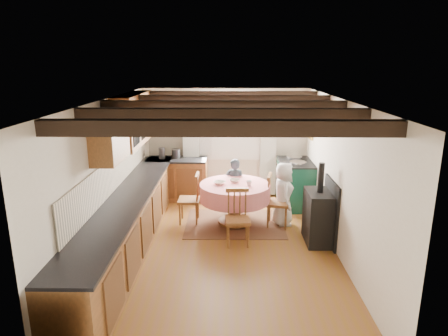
{
  "coord_description": "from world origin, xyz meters",
  "views": [
    {
      "loc": [
        0.09,
        -5.86,
        2.94
      ],
      "look_at": [
        0.0,
        0.8,
        1.15
      ],
      "focal_mm": 31.7,
      "sensor_mm": 36.0,
      "label": 1
    }
  ],
  "objects_px": {
    "chair_left": "(189,198)",
    "child_right": "(283,194)",
    "chair_right": "(278,201)",
    "cast_iron_stove": "(319,203)",
    "aga_range": "(295,183)",
    "chair_near": "(238,218)",
    "child_far": "(235,186)",
    "cup": "(249,183)",
    "dining_table": "(235,204)"
  },
  "relations": [
    {
      "from": "child_right",
      "to": "cup",
      "type": "distance_m",
      "value": 0.69
    },
    {
      "from": "chair_left",
      "to": "cast_iron_stove",
      "type": "height_order",
      "value": "cast_iron_stove"
    },
    {
      "from": "cast_iron_stove",
      "to": "child_right",
      "type": "xyz_separation_m",
      "value": [
        -0.49,
        0.75,
        -0.09
      ]
    },
    {
      "from": "cast_iron_stove",
      "to": "dining_table",
      "type": "bearing_deg",
      "value": 151.6
    },
    {
      "from": "chair_near",
      "to": "child_right",
      "type": "xyz_separation_m",
      "value": [
        0.86,
        0.86,
        0.13
      ]
    },
    {
      "from": "chair_left",
      "to": "cast_iron_stove",
      "type": "bearing_deg",
      "value": 70.34
    },
    {
      "from": "chair_near",
      "to": "child_far",
      "type": "xyz_separation_m",
      "value": [
        -0.03,
        1.44,
        0.09
      ]
    },
    {
      "from": "chair_near",
      "to": "child_far",
      "type": "bearing_deg",
      "value": 88.09
    },
    {
      "from": "cast_iron_stove",
      "to": "aga_range",
      "type": "bearing_deg",
      "value": 93.59
    },
    {
      "from": "chair_right",
      "to": "cup",
      "type": "relative_size",
      "value": 9.99
    },
    {
      "from": "dining_table",
      "to": "child_right",
      "type": "relative_size",
      "value": 1.09
    },
    {
      "from": "chair_near",
      "to": "child_far",
      "type": "distance_m",
      "value": 1.45
    },
    {
      "from": "chair_left",
      "to": "child_right",
      "type": "relative_size",
      "value": 0.8
    },
    {
      "from": "chair_right",
      "to": "child_right",
      "type": "height_order",
      "value": "child_right"
    },
    {
      "from": "aga_range",
      "to": "child_right",
      "type": "distance_m",
      "value": 1.08
    },
    {
      "from": "chair_right",
      "to": "cup",
      "type": "height_order",
      "value": "chair_right"
    },
    {
      "from": "chair_right",
      "to": "child_right",
      "type": "distance_m",
      "value": 0.17
    },
    {
      "from": "chair_left",
      "to": "aga_range",
      "type": "relative_size",
      "value": 0.89
    },
    {
      "from": "chair_right",
      "to": "child_far",
      "type": "relative_size",
      "value": 0.88
    },
    {
      "from": "chair_near",
      "to": "child_right",
      "type": "distance_m",
      "value": 1.22
    },
    {
      "from": "chair_left",
      "to": "chair_near",
      "type": "bearing_deg",
      "value": 44.25
    },
    {
      "from": "chair_left",
      "to": "chair_right",
      "type": "relative_size",
      "value": 0.97
    },
    {
      "from": "dining_table",
      "to": "chair_left",
      "type": "xyz_separation_m",
      "value": [
        -0.86,
        0.08,
        0.09
      ]
    },
    {
      "from": "dining_table",
      "to": "chair_right",
      "type": "distance_m",
      "value": 0.8
    },
    {
      "from": "cup",
      "to": "child_right",
      "type": "bearing_deg",
      "value": 9.27
    },
    {
      "from": "chair_left",
      "to": "chair_right",
      "type": "height_order",
      "value": "chair_right"
    },
    {
      "from": "chair_right",
      "to": "aga_range",
      "type": "distance_m",
      "value": 1.19
    },
    {
      "from": "child_right",
      "to": "aga_range",
      "type": "bearing_deg",
      "value": -23.6
    },
    {
      "from": "dining_table",
      "to": "cast_iron_stove",
      "type": "height_order",
      "value": "cast_iron_stove"
    },
    {
      "from": "chair_left",
      "to": "cast_iron_stove",
      "type": "relative_size",
      "value": 0.69
    },
    {
      "from": "cast_iron_stove",
      "to": "child_right",
      "type": "relative_size",
      "value": 1.16
    },
    {
      "from": "aga_range",
      "to": "child_far",
      "type": "distance_m",
      "value": 1.34
    },
    {
      "from": "child_far",
      "to": "child_right",
      "type": "xyz_separation_m",
      "value": [
        0.89,
        -0.58,
        0.03
      ]
    },
    {
      "from": "dining_table",
      "to": "chair_right",
      "type": "bearing_deg",
      "value": -6.23
    },
    {
      "from": "chair_near",
      "to": "aga_range",
      "type": "distance_m",
      "value": 2.24
    },
    {
      "from": "chair_near",
      "to": "chair_right",
      "type": "height_order",
      "value": "chair_right"
    },
    {
      "from": "chair_left",
      "to": "cup",
      "type": "height_order",
      "value": "chair_left"
    },
    {
      "from": "chair_left",
      "to": "cast_iron_stove",
      "type": "distance_m",
      "value": 2.4
    },
    {
      "from": "dining_table",
      "to": "chair_left",
      "type": "bearing_deg",
      "value": 174.81
    },
    {
      "from": "chair_right",
      "to": "cup",
      "type": "xyz_separation_m",
      "value": [
        -0.54,
        -0.02,
        0.34
      ]
    },
    {
      "from": "cup",
      "to": "chair_near",
      "type": "bearing_deg",
      "value": -105.82
    },
    {
      "from": "child_right",
      "to": "chair_left",
      "type": "bearing_deg",
      "value": 84.66
    },
    {
      "from": "aga_range",
      "to": "cup",
      "type": "xyz_separation_m",
      "value": [
        -1.02,
        -1.11,
        0.34
      ]
    },
    {
      "from": "chair_left",
      "to": "aga_range",
      "type": "height_order",
      "value": "aga_range"
    },
    {
      "from": "chair_right",
      "to": "child_far",
      "type": "bearing_deg",
      "value": 60.95
    },
    {
      "from": "cast_iron_stove",
      "to": "child_far",
      "type": "distance_m",
      "value": 1.92
    },
    {
      "from": "child_right",
      "to": "cup",
      "type": "xyz_separation_m",
      "value": [
        -0.64,
        -0.1,
        0.23
      ]
    },
    {
      "from": "aga_range",
      "to": "child_right",
      "type": "bearing_deg",
      "value": -110.77
    },
    {
      "from": "aga_range",
      "to": "child_far",
      "type": "xyz_separation_m",
      "value": [
        -1.27,
        -0.42,
        0.07
      ]
    },
    {
      "from": "chair_right",
      "to": "dining_table",
      "type": "bearing_deg",
      "value": 95.19
    }
  ]
}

